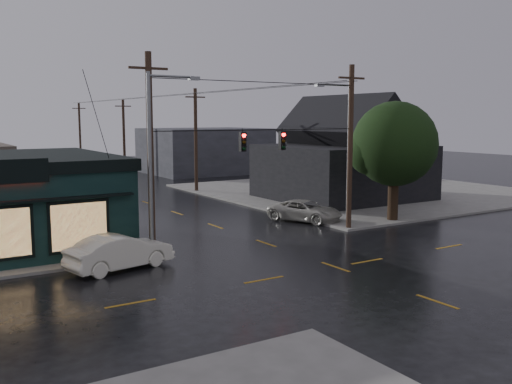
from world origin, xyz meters
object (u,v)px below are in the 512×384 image
utility_pole_nw (153,256)px  suv_silver (305,211)px  corner_tree (395,144)px  sedan_cream (120,252)px  utility_pole_ne (348,230)px

utility_pole_nw → suv_silver: bearing=17.1°
utility_pole_nw → suv_silver: size_ratio=2.00×
corner_tree → utility_pole_nw: size_ratio=0.78×
utility_pole_nw → sedan_cream: bearing=-145.6°
sedan_cream → suv_silver: bearing=-82.8°
utility_pole_nw → suv_silver: 13.10m
sedan_cream → suv_silver: size_ratio=0.98×
corner_tree → utility_pole_nw: bearing=-178.1°
corner_tree → utility_pole_ne: (-4.38, -0.56, -5.21)m
utility_pole_ne → sedan_cream: utility_pole_ne is taller
utility_pole_ne → suv_silver: (-0.50, 3.85, 0.71)m
utility_pole_nw → sedan_cream: (-2.19, -1.50, 0.82)m
utility_pole_nw → suv_silver: (12.50, 3.85, 0.71)m
corner_tree → suv_silver: size_ratio=1.56×
corner_tree → utility_pole_nw: 18.15m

